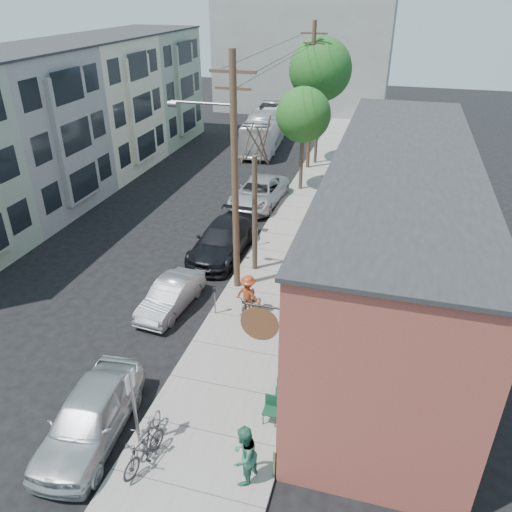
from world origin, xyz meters
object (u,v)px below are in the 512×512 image
(patron_grey, at_px, (286,342))
(patron_green, at_px, (244,455))
(parking_meter_far, at_px, (257,231))
(parked_bike_b, at_px, (149,430))
(bus, at_px, (266,128))
(utility_pole_near, at_px, (233,174))
(car_1, at_px, (171,296))
(parking_meter_near, at_px, (215,296))
(car_3, at_px, (259,193))
(sign_post, at_px, (133,401))
(patio_chair_b, at_px, (271,411))
(patio_chair_a, at_px, (282,392))
(parked_bike_a, at_px, (144,449))
(tree_leafy_far, at_px, (320,70))
(car_2, at_px, (222,240))
(cyclist, at_px, (248,295))
(car_0, at_px, (90,417))
(tree_bare, at_px, (255,215))
(tree_leafy_mid, at_px, (303,115))

(patron_grey, bearing_deg, patron_green, 7.42)
(parking_meter_far, bearing_deg, patron_grey, -68.20)
(patron_grey, relative_size, parked_bike_b, 1.05)
(parked_bike_b, xyz_separation_m, bus, (-4.80, 31.80, 0.87))
(utility_pole_near, relative_size, car_1, 2.56)
(parking_meter_near, bearing_deg, utility_pole_near, 86.59)
(parking_meter_near, xyz_separation_m, car_3, (-1.49, 12.12, -0.20))
(sign_post, distance_m, patio_chair_b, 4.19)
(parked_bike_b, bearing_deg, parking_meter_far, 88.06)
(parking_meter_far, bearing_deg, patio_chair_a, -70.24)
(parking_meter_far, height_order, parked_bike_a, parking_meter_far)
(parking_meter_near, distance_m, patio_chair_b, 6.22)
(tree_leafy_far, distance_m, bus, 8.38)
(tree_leafy_far, distance_m, patron_green, 29.06)
(tree_leafy_far, xyz_separation_m, car_2, (-2.04, -15.80, -6.11))
(cyclist, xyz_separation_m, car_0, (-2.76, -7.34, -0.21))
(cyclist, bearing_deg, utility_pole_near, -38.87)
(sign_post, xyz_separation_m, cyclist, (1.21, 7.30, -0.80))
(parked_bike_a, height_order, parked_bike_b, parked_bike_a)
(sign_post, height_order, patron_grey, sign_post)
(parking_meter_near, xyz_separation_m, patio_chair_a, (3.81, -4.16, -0.39))
(patron_green, relative_size, cyclist, 1.07)
(patio_chair_b, bearing_deg, car_1, 138.35)
(patron_green, bearing_deg, patio_chair_a, -173.19)
(parked_bike_b, bearing_deg, parked_bike_a, -76.35)
(patio_chair_a, bearing_deg, tree_bare, 100.48)
(tree_bare, xyz_separation_m, cyclist, (0.76, -3.67, -1.89))
(sign_post, bearing_deg, patio_chair_b, 27.93)
(parking_meter_near, distance_m, car_3, 12.21)
(patio_chair_a, distance_m, car_3, 17.12)
(patron_grey, distance_m, car_1, 5.90)
(parked_bike_b, height_order, car_0, car_0)
(tree_leafy_mid, distance_m, patron_green, 23.02)
(parking_meter_near, xyz_separation_m, tree_leafy_far, (0.55, 21.07, 5.93))
(tree_leafy_far, distance_m, cyclist, 21.51)
(tree_leafy_far, xyz_separation_m, cyclist, (0.76, -20.67, -5.89))
(patron_green, bearing_deg, parking_meter_near, -141.19)
(tree_leafy_mid, bearing_deg, parked_bike_b, -90.48)
(car_3, relative_size, bus, 0.53)
(parking_meter_near, distance_m, bus, 25.44)
(parking_meter_near, xyz_separation_m, parked_bike_a, (0.60, -7.50, -0.28))
(patron_green, distance_m, parked_bike_a, 2.89)
(parking_meter_far, height_order, car_0, car_0)
(patron_green, bearing_deg, tree_leafy_far, -160.78)
(tree_leafy_far, relative_size, patron_grey, 4.96)
(parking_meter_far, relative_size, patron_green, 0.66)
(parking_meter_near, distance_m, parked_bike_b, 6.78)
(patron_grey, relative_size, car_1, 0.46)
(parking_meter_far, bearing_deg, car_1, -107.15)
(sign_post, relative_size, tree_bare, 0.50)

